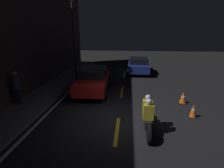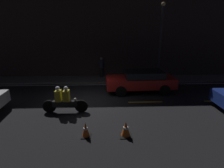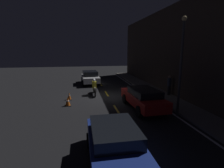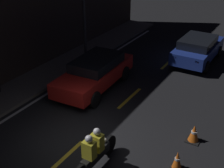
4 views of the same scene
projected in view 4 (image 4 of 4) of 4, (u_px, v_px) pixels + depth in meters
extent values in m
plane|color=black|center=(82.00, 142.00, 10.71)|extent=(56.00, 56.00, 0.00)
cube|color=gold|center=(64.00, 158.00, 9.94)|extent=(2.00, 0.14, 0.01)
cube|color=gold|center=(130.00, 98.00, 13.38)|extent=(2.00, 0.14, 0.01)
cube|color=gold|center=(169.00, 62.00, 16.82)|extent=(2.00, 0.14, 0.01)
cube|color=silver|center=(13.00, 115.00, 12.21)|extent=(25.20, 0.14, 0.01)
cube|color=red|center=(95.00, 75.00, 13.89)|extent=(4.59, 1.92, 0.65)
cube|color=black|center=(97.00, 62.00, 13.82)|extent=(2.55, 1.65, 0.42)
cube|color=red|center=(127.00, 57.00, 15.33)|extent=(0.07, 0.20, 0.10)
cube|color=red|center=(107.00, 53.00, 15.79)|extent=(0.07, 0.20, 0.10)
cylinder|color=black|center=(95.00, 99.00, 12.59)|extent=(0.69, 0.21, 0.69)
cylinder|color=black|center=(61.00, 90.00, 13.28)|extent=(0.69, 0.21, 0.69)
cylinder|color=black|center=(125.00, 73.00, 14.79)|extent=(0.69, 0.21, 0.69)
cylinder|color=black|center=(95.00, 67.00, 15.48)|extent=(0.69, 0.21, 0.69)
cube|color=navy|center=(198.00, 50.00, 16.75)|extent=(4.04, 1.77, 0.64)
cube|color=black|center=(198.00, 42.00, 16.35)|extent=(2.23, 1.58, 0.43)
cube|color=red|center=(175.00, 57.00, 15.43)|extent=(0.06, 0.20, 0.10)
cube|color=red|center=(197.00, 62.00, 14.90)|extent=(0.06, 0.20, 0.10)
cylinder|color=black|center=(189.00, 46.00, 18.23)|extent=(0.61, 0.19, 0.61)
cylinder|color=black|center=(219.00, 51.00, 17.45)|extent=(0.61, 0.19, 0.61)
cylinder|color=black|center=(174.00, 60.00, 16.33)|extent=(0.61, 0.19, 0.61)
cylinder|color=black|center=(206.00, 67.00, 15.55)|extent=(0.61, 0.19, 0.61)
cylinder|color=black|center=(110.00, 145.00, 10.01)|extent=(0.66, 0.09, 0.66)
cube|color=black|center=(95.00, 156.00, 9.33)|extent=(1.23, 0.25, 0.30)
sphere|color=#F2EABF|center=(105.00, 140.00, 9.62)|extent=(0.14, 0.14, 0.14)
cube|color=gold|center=(97.00, 142.00, 9.21)|extent=(0.28, 0.36, 0.55)
sphere|color=silver|center=(97.00, 132.00, 9.04)|extent=(0.22, 0.22, 0.22)
cube|color=gold|center=(89.00, 150.00, 8.91)|extent=(0.28, 0.36, 0.55)
sphere|color=silver|center=(89.00, 139.00, 8.73)|extent=(0.22, 0.22, 0.22)
cube|color=black|center=(176.00, 168.00, 9.54)|extent=(0.39, 0.39, 0.03)
cone|color=orange|center=(177.00, 160.00, 9.39)|extent=(0.30, 0.30, 0.59)
cylinder|color=white|center=(177.00, 159.00, 9.38)|extent=(0.16, 0.16, 0.07)
cube|color=black|center=(193.00, 140.00, 10.74)|extent=(0.48, 0.48, 0.03)
cone|color=orange|center=(194.00, 133.00, 10.59)|extent=(0.37, 0.37, 0.61)
cylinder|color=white|center=(194.00, 132.00, 10.58)|extent=(0.20, 0.20, 0.07)
cylinder|color=#333338|center=(84.00, 16.00, 14.93)|extent=(0.14, 0.14, 5.50)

